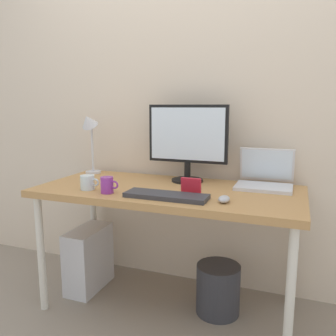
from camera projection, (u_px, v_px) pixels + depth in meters
The scene contains 13 objects.
ground_plane at pixel (168, 306), 2.16m from camera, with size 6.00×6.00×0.00m, color gray.
back_wall at pixel (189, 95), 2.30m from camera, with size 4.40×0.04×2.60m, color beige.
desk at pixel (168, 199), 2.03m from camera, with size 1.53×0.70×0.76m.
monitor at pixel (188, 139), 2.16m from camera, with size 0.51×0.20×0.48m.
laptop at pixel (265, 177), 2.05m from camera, with size 0.32×0.28×0.22m.
desk_lamp at pixel (89, 130), 2.40m from camera, with size 0.11×0.16×0.44m.
keyboard at pixel (166, 196), 1.81m from camera, with size 0.44×0.14×0.02m, color #333338.
mouse at pixel (224, 199), 1.72m from camera, with size 0.06×0.09×0.03m, color #B2B2B7.
coffee_mug at pixel (107, 185), 1.90m from camera, with size 0.11×0.07×0.09m.
glass_cup at pixel (88, 182), 1.99m from camera, with size 0.12×0.08×0.08m.
photo_frame at pixel (191, 186), 1.86m from camera, with size 0.11×0.02×0.09m, color red.
computer_tower at pixel (89, 258), 2.35m from camera, with size 0.18×0.36×0.42m, color silver.
wastebasket at pixel (218, 289), 2.07m from camera, with size 0.26×0.26×0.30m, color #333338.
Camera 1 is at (0.69, -1.84, 1.23)m, focal length 37.01 mm.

